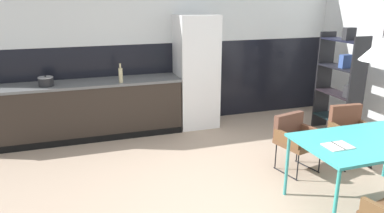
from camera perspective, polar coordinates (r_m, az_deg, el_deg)
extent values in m
plane|color=tan|center=(4.04, 7.87, -16.11)|extent=(8.51, 8.51, 0.00)
cube|color=black|center=(6.48, -3.87, 3.74)|extent=(6.54, 0.12, 1.42)
cube|color=silver|center=(6.31, -4.13, 16.39)|extent=(6.54, 0.12, 1.42)
cube|color=#2B241E|center=(6.02, -17.18, -0.78)|extent=(3.18, 0.60, 0.87)
cube|color=#5B5D5E|center=(5.90, -17.56, 3.40)|extent=(3.21, 0.63, 0.04)
cube|color=black|center=(5.86, -16.76, -5.22)|extent=(3.18, 0.01, 0.10)
cube|color=silver|center=(6.21, 0.67, 5.47)|extent=(0.67, 0.60, 1.90)
cube|color=teal|center=(4.27, 26.25, -4.91)|extent=(1.52, 0.89, 0.03)
cylinder|color=teal|center=(4.27, 14.71, -9.09)|extent=(0.04, 0.04, 0.72)
cylinder|color=teal|center=(3.70, 21.63, -14.08)|extent=(0.04, 0.04, 0.72)
cube|color=brown|center=(4.86, 16.47, -5.50)|extent=(0.57, 0.56, 0.06)
cube|color=brown|center=(4.92, 14.94, -2.79)|extent=(0.46, 0.18, 0.31)
cube|color=brown|center=(4.98, 18.28, -3.87)|extent=(0.14, 0.41, 0.14)
cube|color=brown|center=(4.67, 14.73, -4.96)|extent=(0.14, 0.41, 0.14)
cylinder|color=black|center=(4.97, 19.46, -7.92)|extent=(0.02, 0.02, 0.36)
cylinder|color=black|center=(4.69, 16.29, -9.16)|extent=(0.02, 0.02, 0.36)
cylinder|color=black|center=(5.19, 16.23, -6.53)|extent=(0.02, 0.02, 0.36)
cylinder|color=black|center=(4.92, 13.04, -7.60)|extent=(0.02, 0.02, 0.36)
cylinder|color=black|center=(5.15, 17.63, -8.98)|extent=(0.11, 0.41, 0.02)
cylinder|color=black|center=(4.88, 14.47, -10.21)|extent=(0.11, 0.41, 0.02)
cube|color=brown|center=(5.30, 23.93, -4.40)|extent=(0.52, 0.50, 0.06)
cube|color=brown|center=(5.38, 22.94, -1.59)|extent=(0.46, 0.12, 0.36)
cube|color=brown|center=(5.40, 25.92, -3.14)|extent=(0.08, 0.42, 0.14)
cube|color=brown|center=(5.14, 22.09, -3.64)|extent=(0.08, 0.42, 0.14)
cylinder|color=black|center=(5.36, 26.58, -6.97)|extent=(0.02, 0.02, 0.36)
cylinder|color=black|center=(5.12, 23.10, -7.60)|extent=(0.02, 0.02, 0.36)
cylinder|color=black|center=(5.63, 24.16, -5.52)|extent=(0.02, 0.02, 0.36)
cylinder|color=black|center=(5.40, 20.76, -6.04)|extent=(0.02, 0.02, 0.36)
cylinder|color=black|center=(5.56, 25.11, -7.88)|extent=(0.05, 0.41, 0.02)
cylinder|color=black|center=(5.33, 21.69, -8.52)|extent=(0.05, 0.41, 0.02)
cube|color=white|center=(3.90, 21.22, -5.95)|extent=(0.13, 0.20, 0.01)
cube|color=white|center=(3.98, 22.72, -5.65)|extent=(0.13, 0.20, 0.01)
cube|color=#262628|center=(3.94, 21.99, -5.69)|extent=(0.01, 0.21, 0.00)
cylinder|color=black|center=(5.82, -22.00, 3.61)|extent=(0.22, 0.22, 0.13)
cylinder|color=gray|center=(5.80, -22.07, 4.27)|extent=(0.22, 0.22, 0.01)
sphere|color=black|center=(5.80, -22.09, 4.45)|extent=(0.02, 0.02, 0.02)
cylinder|color=tan|center=(5.71, -11.16, 4.81)|extent=(0.06, 0.06, 0.23)
cylinder|color=tan|center=(5.68, -11.25, 6.29)|extent=(0.03, 0.03, 0.07)
cube|color=black|center=(6.57, 19.98, 3.90)|extent=(0.30, 0.03, 1.64)
cube|color=black|center=(6.00, 24.44, 2.21)|extent=(0.30, 0.03, 1.64)
cube|color=black|center=(6.43, 21.55, -1.82)|extent=(0.30, 0.75, 0.02)
cube|color=black|center=(6.31, 21.97, 1.87)|extent=(0.30, 0.75, 0.02)
cube|color=#262628|center=(6.10, 23.61, 2.19)|extent=(0.18, 0.10, 0.18)
cube|color=black|center=(6.22, 22.41, 5.68)|extent=(0.30, 0.75, 0.02)
cube|color=#334C8C|center=(6.14, 23.02, 6.57)|extent=(0.18, 0.10, 0.21)
cube|color=black|center=(6.16, 22.86, 9.59)|extent=(0.30, 0.75, 0.02)
cube|color=#262628|center=(6.09, 23.50, 10.45)|extent=(0.18, 0.10, 0.19)
cone|color=silver|center=(4.07, 27.62, 7.96)|extent=(0.40, 0.40, 0.22)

